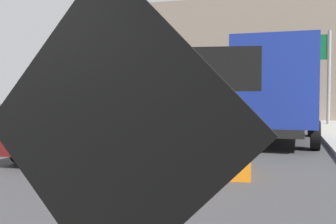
{
  "coord_description": "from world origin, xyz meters",
  "views": [
    {
      "loc": [
        2.64,
        -0.23,
        1.68
      ],
      "look_at": [
        0.73,
        6.32,
        1.38
      ],
      "focal_mm": 42.83,
      "sensor_mm": 36.0,
      "label": 1
    }
  ],
  "objects_px": {
    "pickup_car": "(84,129)",
    "traffic_cone_mid_lane": "(191,175)",
    "box_truck": "(278,90)",
    "highway_guide_sign": "(313,61)",
    "arrow_board_trailer": "(223,150)",
    "roadwork_sign": "(108,138)"
  },
  "relations": [
    {
      "from": "traffic_cone_mid_lane",
      "to": "roadwork_sign",
      "type": "bearing_deg",
      "value": -82.17
    },
    {
      "from": "arrow_board_trailer",
      "to": "traffic_cone_mid_lane",
      "type": "height_order",
      "value": "arrow_board_trailer"
    },
    {
      "from": "roadwork_sign",
      "to": "pickup_car",
      "type": "bearing_deg",
      "value": 118.93
    },
    {
      "from": "highway_guide_sign",
      "to": "traffic_cone_mid_lane",
      "type": "relative_size",
      "value": 6.53
    },
    {
      "from": "box_truck",
      "to": "highway_guide_sign",
      "type": "relative_size",
      "value": 1.32
    },
    {
      "from": "highway_guide_sign",
      "to": "arrow_board_trailer",
      "type": "bearing_deg",
      "value": -100.86
    },
    {
      "from": "traffic_cone_mid_lane",
      "to": "highway_guide_sign",
      "type": "bearing_deg",
      "value": 80.04
    },
    {
      "from": "arrow_board_trailer",
      "to": "box_truck",
      "type": "xyz_separation_m",
      "value": [
        1.04,
        6.05,
        1.36
      ]
    },
    {
      "from": "pickup_car",
      "to": "traffic_cone_mid_lane",
      "type": "bearing_deg",
      "value": -43.99
    },
    {
      "from": "highway_guide_sign",
      "to": "box_truck",
      "type": "bearing_deg",
      "value": -101.71
    },
    {
      "from": "box_truck",
      "to": "traffic_cone_mid_lane",
      "type": "xyz_separation_m",
      "value": [
        -1.21,
        -8.31,
        -1.47
      ]
    },
    {
      "from": "highway_guide_sign",
      "to": "traffic_cone_mid_lane",
      "type": "bearing_deg",
      "value": -99.96
    },
    {
      "from": "highway_guide_sign",
      "to": "pickup_car",
      "type": "bearing_deg",
      "value": -119.06
    },
    {
      "from": "roadwork_sign",
      "to": "highway_guide_sign",
      "type": "height_order",
      "value": "highway_guide_sign"
    },
    {
      "from": "arrow_board_trailer",
      "to": "box_truck",
      "type": "bearing_deg",
      "value": 80.26
    },
    {
      "from": "pickup_car",
      "to": "traffic_cone_mid_lane",
      "type": "height_order",
      "value": "pickup_car"
    },
    {
      "from": "roadwork_sign",
      "to": "traffic_cone_mid_lane",
      "type": "relative_size",
      "value": 3.05
    },
    {
      "from": "roadwork_sign",
      "to": "highway_guide_sign",
      "type": "relative_size",
      "value": 0.47
    },
    {
      "from": "arrow_board_trailer",
      "to": "box_truck",
      "type": "distance_m",
      "value": 6.29
    },
    {
      "from": "highway_guide_sign",
      "to": "roadwork_sign",
      "type": "bearing_deg",
      "value": -96.13
    },
    {
      "from": "highway_guide_sign",
      "to": "traffic_cone_mid_lane",
      "type": "distance_m",
      "value": 16.69
    },
    {
      "from": "arrow_board_trailer",
      "to": "box_truck",
      "type": "relative_size",
      "value": 0.41
    }
  ]
}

